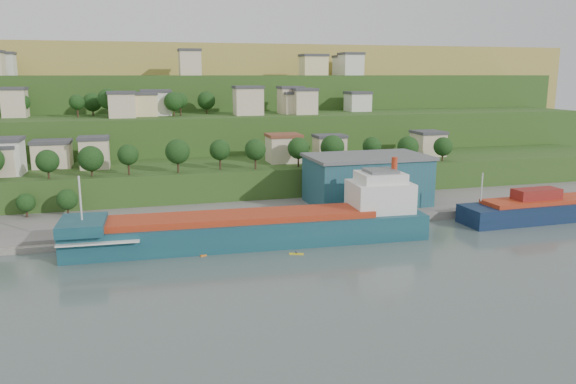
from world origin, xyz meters
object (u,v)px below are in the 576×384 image
object	(u,v)px
cargo_ship_far	(575,207)
warehouse	(367,179)
kayak_orange	(207,254)
cargo_ship_near	(263,229)

from	to	relation	value
cargo_ship_far	warehouse	size ratio (longest dim) A/B	1.87
cargo_ship_far	kayak_orange	xyz separation A→B (m)	(-93.55, -6.03, -2.27)
cargo_ship_far	warehouse	bearing A→B (deg)	155.42
cargo_ship_far	warehouse	xyz separation A→B (m)	(-48.11, 20.52, 5.93)
cargo_ship_near	warehouse	world-z (taller)	cargo_ship_near
cargo_ship_near	cargo_ship_far	world-z (taller)	cargo_ship_near
warehouse	kayak_orange	size ratio (longest dim) A/B	10.36
cargo_ship_far	cargo_ship_near	bearing A→B (deg)	179.11
cargo_ship_far	kayak_orange	size ratio (longest dim) A/B	19.38
cargo_ship_near	warehouse	size ratio (longest dim) A/B	2.45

